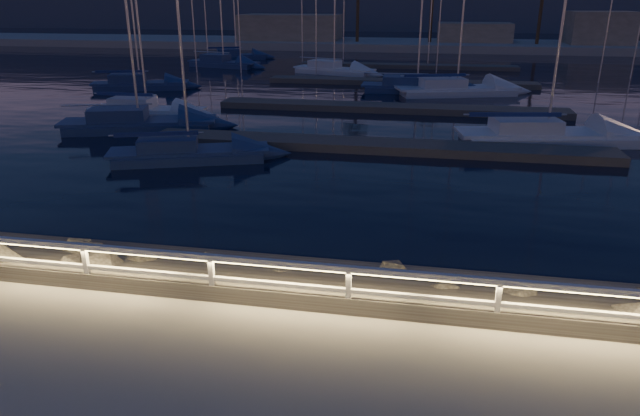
# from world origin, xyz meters

# --- Properties ---
(ground) EXTENTS (400.00, 400.00, 0.00)m
(ground) POSITION_xyz_m (0.00, 0.00, 0.00)
(ground) COLOR gray
(ground) RESTS_ON ground
(harbor_water) EXTENTS (400.00, 440.00, 0.60)m
(harbor_water) POSITION_xyz_m (0.00, 31.22, -0.97)
(harbor_water) COLOR black
(harbor_water) RESTS_ON ground
(guard_rail) EXTENTS (44.11, 0.12, 1.06)m
(guard_rail) POSITION_xyz_m (-0.07, -0.00, 0.77)
(guard_rail) COLOR white
(guard_rail) RESTS_ON ground
(floating_docks) EXTENTS (22.00, 36.00, 0.40)m
(floating_docks) POSITION_xyz_m (0.00, 32.50, -0.40)
(floating_docks) COLOR #625951
(floating_docks) RESTS_ON ground
(far_shore) EXTENTS (160.00, 14.00, 5.20)m
(far_shore) POSITION_xyz_m (-0.12, 74.05, 0.29)
(far_shore) COLOR gray
(far_shore) RESTS_ON ground
(distant_hills) EXTENTS (230.00, 37.50, 18.00)m
(distant_hills) POSITION_xyz_m (-22.13, 133.69, 4.74)
(distant_hills) COLOR #3C475C
(distant_hills) RESTS_ON ground
(sailboat_a) EXTENTS (7.04, 2.32, 11.93)m
(sailboat_a) POSITION_xyz_m (-14.50, 21.35, -0.17)
(sailboat_a) COLOR silver
(sailboat_a) RESTS_ON ground
(sailboat_b) EXTENTS (7.18, 4.19, 11.84)m
(sailboat_b) POSITION_xyz_m (-8.08, 12.53, -0.19)
(sailboat_b) COLOR navy
(sailboat_b) RESTS_ON ground
(sailboat_c) EXTENTS (9.07, 4.17, 14.86)m
(sailboat_c) POSITION_xyz_m (8.03, 18.95, -0.15)
(sailboat_c) COLOR silver
(sailboat_c) RESTS_ON ground
(sailboat_e) EXTENTS (7.57, 4.27, 12.51)m
(sailboat_e) POSITION_xyz_m (-20.19, 31.45, -0.15)
(sailboat_e) COLOR navy
(sailboat_e) RESTS_ON ground
(sailboat_f) EXTENTS (8.45, 4.70, 13.90)m
(sailboat_f) POSITION_xyz_m (-13.23, 17.76, -0.15)
(sailboat_f) COLOR navy
(sailboat_f) RESTS_ON ground
(sailboat_g) EXTENTS (9.32, 5.17, 15.25)m
(sailboat_g) POSITION_xyz_m (4.15, 33.34, -0.14)
(sailboat_g) COLOR silver
(sailboat_g) RESTS_ON ground
(sailboat_i) EXTENTS (7.97, 4.03, 13.15)m
(sailboat_i) POSITION_xyz_m (-18.99, 47.37, -0.14)
(sailboat_i) COLOR navy
(sailboat_i) RESTS_ON ground
(sailboat_k) EXTENTS (8.48, 2.76, 14.25)m
(sailboat_k) POSITION_xyz_m (1.23, 34.12, -0.16)
(sailboat_k) COLOR navy
(sailboat_k) RESTS_ON ground
(sailboat_m) EXTENTS (7.20, 4.73, 12.08)m
(sailboat_m) POSITION_xyz_m (-20.18, 54.92, -0.16)
(sailboat_m) COLOR navy
(sailboat_m) RESTS_ON ground
(sailboat_n) EXTENTS (8.10, 4.55, 13.32)m
(sailboat_n) POSITION_xyz_m (-6.80, 43.98, -0.16)
(sailboat_n) COLOR silver
(sailboat_n) RESTS_ON ground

